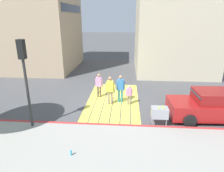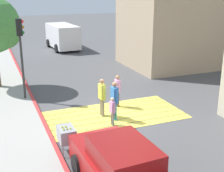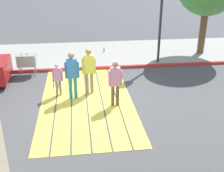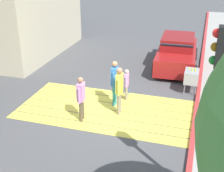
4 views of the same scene
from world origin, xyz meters
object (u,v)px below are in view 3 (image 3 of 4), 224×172
tennis_ball_cart (27,60)px  traffic_light_corner (162,1)px  water_bottle (104,50)px  pedestrian_child_with_racket (57,78)px  pedestrian_adult_lead (72,72)px  pedestrian_adult_side (89,68)px  pedestrian_adult_trailing (115,81)px

tennis_ball_cart → traffic_light_corner: bearing=96.3°
water_bottle → pedestrian_child_with_racket: (5.13, -2.24, 0.49)m
pedestrian_adult_lead → pedestrian_adult_side: pedestrian_adult_side is taller
tennis_ball_cart → pedestrian_adult_side: 3.54m
traffic_light_corner → pedestrian_adult_trailing: 5.37m
water_bottle → pedestrian_adult_lead: 5.76m
traffic_light_corner → pedestrian_child_with_racket: size_ratio=3.32×
tennis_ball_cart → water_bottle: bearing=126.7°
tennis_ball_cart → pedestrian_adult_trailing: bearing=45.1°
water_bottle → pedestrian_adult_side: pedestrian_adult_side is taller
pedestrian_child_with_racket → pedestrian_adult_side: bearing=91.8°
traffic_light_corner → pedestrian_adult_lead: 5.72m
water_bottle → pedestrian_adult_side: size_ratio=0.12×
traffic_light_corner → pedestrian_adult_trailing: bearing=-33.3°
water_bottle → pedestrian_adult_lead: size_ratio=0.12×
water_bottle → pedestrian_adult_side: bearing=-11.8°
tennis_ball_cart → water_bottle: 4.64m
tennis_ball_cart → pedestrian_adult_lead: size_ratio=0.57×
pedestrian_adult_trailing → pedestrian_child_with_racket: 2.29m
water_bottle → pedestrian_adult_side: (5.09, -1.07, 0.81)m
pedestrian_adult_side → water_bottle: bearing=168.2°
traffic_light_corner → water_bottle: size_ratio=19.27×
pedestrian_child_with_racket → water_bottle: bearing=156.4°
pedestrian_adult_lead → pedestrian_child_with_racket: (-0.32, -0.55, -0.31)m
pedestrian_adult_side → pedestrian_adult_lead: bearing=-60.0°
pedestrian_adult_side → pedestrian_child_with_racket: size_ratio=1.39×
traffic_light_corner → tennis_ball_cart: size_ratio=4.17×
tennis_ball_cart → pedestrian_adult_side: bearing=48.5°
pedestrian_adult_lead → pedestrian_adult_side: (-0.36, 0.62, 0.00)m
traffic_light_corner → pedestrian_adult_side: bearing=-49.7°
traffic_light_corner → pedestrian_adult_lead: size_ratio=2.39×
water_bottle → pedestrian_child_with_racket: size_ratio=0.17×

